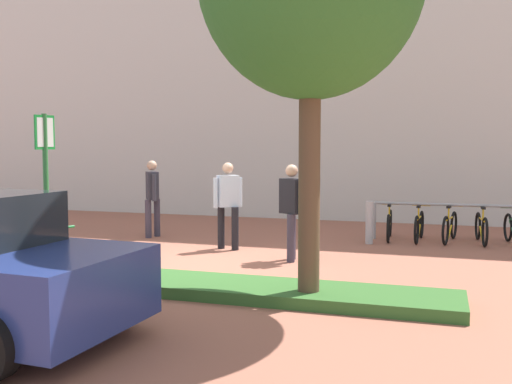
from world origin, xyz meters
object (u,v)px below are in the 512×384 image
object	(u,v)px
person_suited_dark	(152,193)
person_shirt_blue	(228,200)
bike_rack_cluster	(450,226)
bollard_steel	(369,222)
person_suited_navy	(292,206)
parking_sign_post	(46,172)
bike_at_sign	(48,255)

from	to	relation	value
person_suited_dark	person_shirt_blue	xyz separation A→B (m)	(2.15, -0.95, 0.00)
bike_rack_cluster	bollard_steel	xyz separation A→B (m)	(-1.61, -0.75, 0.10)
person_suited_dark	person_shirt_blue	bearing A→B (deg)	-23.72
person_suited_dark	person_suited_navy	distance (m)	4.00
person_suited_navy	person_shirt_blue	xyz separation A→B (m)	(-1.48, 0.74, 0.00)
parking_sign_post	person_suited_navy	distance (m)	4.15
bollard_steel	bike_at_sign	bearing A→B (deg)	-133.41
person_suited_dark	person_shirt_blue	world-z (taller)	same
parking_sign_post	person_shirt_blue	world-z (taller)	parking_sign_post
bike_at_sign	bike_rack_cluster	xyz separation A→B (m)	(6.01, 5.41, -0.00)
person_suited_navy	bike_at_sign	bearing A→B (deg)	-143.70
bollard_steel	person_shirt_blue	xyz separation A→B (m)	(-2.59, -1.50, 0.53)
bike_at_sign	bollard_steel	world-z (taller)	bollard_steel
bollard_steel	person_shirt_blue	distance (m)	3.04
bollard_steel	parking_sign_post	bearing A→B (deg)	-132.16
parking_sign_post	bike_rack_cluster	distance (m)	8.21
parking_sign_post	person_suited_dark	xyz separation A→B (m)	(-0.42, 4.22, -0.67)
bike_at_sign	person_suited_dark	xyz separation A→B (m)	(-0.34, 4.11, 0.63)
bike_rack_cluster	person_suited_dark	size ratio (longest dim) A/B	1.87
bike_at_sign	bollard_steel	xyz separation A→B (m)	(4.41, 4.66, 0.10)
parking_sign_post	bike_rack_cluster	xyz separation A→B (m)	(5.93, 5.53, -1.31)
person_shirt_blue	bike_at_sign	bearing A→B (deg)	-119.91
person_shirt_blue	bollard_steel	bearing A→B (deg)	30.05
bike_rack_cluster	bike_at_sign	bearing A→B (deg)	-138.04
parking_sign_post	person_suited_navy	size ratio (longest dim) A/B	1.47
bike_at_sign	person_suited_dark	distance (m)	4.17
person_shirt_blue	bike_rack_cluster	bearing A→B (deg)	28.18
bike_at_sign	bike_rack_cluster	distance (m)	8.09
parking_sign_post	person_suited_dark	world-z (taller)	parking_sign_post
person_suited_navy	bike_rack_cluster	bearing A→B (deg)	47.69
parking_sign_post	bollard_steel	xyz separation A→B (m)	(4.32, 4.77, -1.20)
parking_sign_post	bike_at_sign	bearing A→B (deg)	125.54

